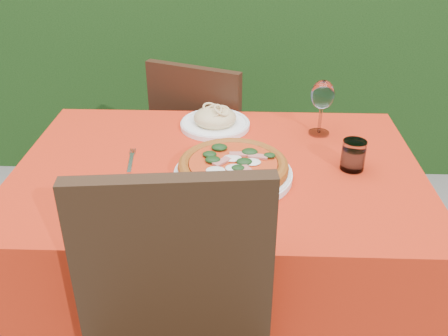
{
  "coord_description": "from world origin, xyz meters",
  "views": [
    {
      "loc": [
        0.07,
        -1.36,
        1.51
      ],
      "look_at": [
        0.02,
        -0.05,
        0.77
      ],
      "focal_mm": 40.0,
      "sensor_mm": 36.0,
      "label": 1
    }
  ],
  "objects_px": {
    "chair_far": "(206,144)",
    "fork": "(131,163)",
    "pasta_plate": "(215,120)",
    "water_glass": "(353,157)",
    "pizza_plate": "(233,168)",
    "wine_glass": "(322,97)"
  },
  "relations": [
    {
      "from": "pasta_plate",
      "to": "water_glass",
      "type": "height_order",
      "value": "water_glass"
    },
    {
      "from": "chair_far",
      "to": "water_glass",
      "type": "distance_m",
      "value": 0.84
    },
    {
      "from": "wine_glass",
      "to": "fork",
      "type": "xyz_separation_m",
      "value": [
        -0.62,
        -0.24,
        -0.14
      ]
    },
    {
      "from": "chair_far",
      "to": "fork",
      "type": "distance_m",
      "value": 0.68
    },
    {
      "from": "pizza_plate",
      "to": "fork",
      "type": "bearing_deg",
      "value": 167.34
    },
    {
      "from": "chair_far",
      "to": "water_glass",
      "type": "xyz_separation_m",
      "value": [
        0.5,
        -0.61,
        0.28
      ]
    },
    {
      "from": "pasta_plate",
      "to": "wine_glass",
      "type": "relative_size",
      "value": 1.27
    },
    {
      "from": "chair_far",
      "to": "pasta_plate",
      "type": "height_order",
      "value": "chair_far"
    },
    {
      "from": "water_glass",
      "to": "wine_glass",
      "type": "relative_size",
      "value": 0.48
    },
    {
      "from": "water_glass",
      "to": "fork",
      "type": "distance_m",
      "value": 0.69
    },
    {
      "from": "pasta_plate",
      "to": "water_glass",
      "type": "bearing_deg",
      "value": -33.73
    },
    {
      "from": "chair_far",
      "to": "pasta_plate",
      "type": "xyz_separation_m",
      "value": [
        0.06,
        -0.32,
        0.26
      ]
    },
    {
      "from": "pasta_plate",
      "to": "fork",
      "type": "bearing_deg",
      "value": -131.52
    },
    {
      "from": "water_glass",
      "to": "fork",
      "type": "relative_size",
      "value": 0.56
    },
    {
      "from": "chair_far",
      "to": "wine_glass",
      "type": "xyz_separation_m",
      "value": [
        0.43,
        -0.37,
        0.37
      ]
    },
    {
      "from": "fork",
      "to": "pasta_plate",
      "type": "bearing_deg",
      "value": 41.94
    },
    {
      "from": "pasta_plate",
      "to": "fork",
      "type": "relative_size",
      "value": 1.47
    },
    {
      "from": "water_glass",
      "to": "wine_glass",
      "type": "height_order",
      "value": "wine_glass"
    },
    {
      "from": "pizza_plate",
      "to": "water_glass",
      "type": "distance_m",
      "value": 0.37
    },
    {
      "from": "chair_far",
      "to": "fork",
      "type": "bearing_deg",
      "value": 94.75
    },
    {
      "from": "fork",
      "to": "water_glass",
      "type": "bearing_deg",
      "value": -7.22
    },
    {
      "from": "pasta_plate",
      "to": "chair_far",
      "type": "bearing_deg",
      "value": 100.86
    }
  ]
}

